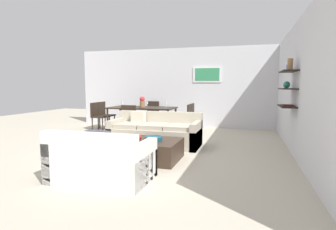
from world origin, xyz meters
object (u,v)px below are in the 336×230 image
loveseat_white (101,161)px  dining_table (142,109)px  coffee_table (152,150)px  dining_chair_head (152,112)px  dining_chair_right_far (189,116)px  dining_chair_left_near (98,114)px  dining_chair_right_near (185,117)px  dining_chair_left_far (105,113)px  decorative_bowl (154,138)px  sofa_beige (155,133)px  dining_chair_foot (130,118)px  wine_glass_head (147,103)px  wine_glass_right_far (166,104)px  centerpiece_vase (142,102)px  wine_glass_left_far (122,102)px  apple_on_coffee_table (139,137)px

loveseat_white → dining_table: bearing=103.9°
coffee_table → dining_chair_head: dining_chair_head is taller
dining_chair_right_far → dining_chair_left_near: 2.90m
coffee_table → dining_chair_right_near: bearing=90.0°
dining_chair_left_far → dining_table: bearing=-9.0°
decorative_bowl → dining_chair_left_far: 4.46m
coffee_table → dining_chair_right_far: bearing=90.0°
sofa_beige → dining_chair_foot: (-1.07, 0.97, 0.21)m
dining_chair_left_near → dining_chair_foot: same height
dining_chair_left_far → dining_chair_right_near: bearing=-9.0°
wine_glass_head → wine_glass_right_far: (0.74, -0.32, 0.01)m
dining_table → centerpiece_vase: 0.23m
coffee_table → wine_glass_right_far: wine_glass_right_far is taller
dining_table → dining_chair_right_near: bearing=-9.0°
coffee_table → wine_glass_left_far: (-2.17, 3.26, 0.69)m
dining_chair_foot → wine_glass_right_far: bearing=54.4°
dining_chair_left_near → wine_glass_left_far: bearing=26.9°
apple_on_coffee_table → coffee_table: bearing=-3.0°
dining_chair_right_far → dining_chair_foot: bearing=-141.6°
dining_chair_right_near → dining_chair_right_far: size_ratio=1.00×
sofa_beige → coffee_table: 1.31m
dining_table → centerpiece_vase: bearing=-56.9°
coffee_table → apple_on_coffee_table: apple_on_coffee_table is taller
loveseat_white → dining_chair_head: 5.46m
sofa_beige → wine_glass_right_far: bearing=99.4°
dining_chair_head → dining_chair_right_near: bearing=-38.4°
dining_chair_foot → wine_glass_left_far: bearing=125.6°
apple_on_coffee_table → dining_chair_right_far: 3.36m
dining_chair_left_near → wine_glass_head: bearing=25.1°
dining_chair_left_near → decorative_bowl: bearing=-45.2°
dining_chair_head → wine_glass_head: 0.58m
dining_chair_right_near → dining_chair_right_far: (0.00, 0.45, 0.00)m
dining_chair_right_near → loveseat_white: bearing=-94.6°
dining_table → dining_chair_left_near: (-1.43, -0.23, -0.18)m
decorative_bowl → apple_on_coffee_table: 0.30m
sofa_beige → centerpiece_vase: size_ratio=6.28×
decorative_bowl → wine_glass_head: size_ratio=2.17×
loveseat_white → wine_glass_head: wine_glass_head is taller
apple_on_coffee_table → dining_table: bearing=110.6°
apple_on_coffee_table → wine_glass_left_far: size_ratio=0.46×
decorative_bowl → dining_chair_foot: 2.69m
decorative_bowl → apple_on_coffee_table: apple_on_coffee_table is taller
coffee_table → dining_chair_foot: dining_chair_foot is taller
decorative_bowl → wine_glass_left_far: 3.99m
dining_chair_left_far → dining_chair_left_near: bearing=-90.0°
dining_chair_right_near → wine_glass_right_far: (-0.69, 0.35, 0.36)m
sofa_beige → dining_table: size_ratio=1.03×
apple_on_coffee_table → dining_table: size_ratio=0.04×
dining_table → wine_glass_head: bearing=90.0°
dining_chair_left_near → dining_chair_foot: 1.59m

